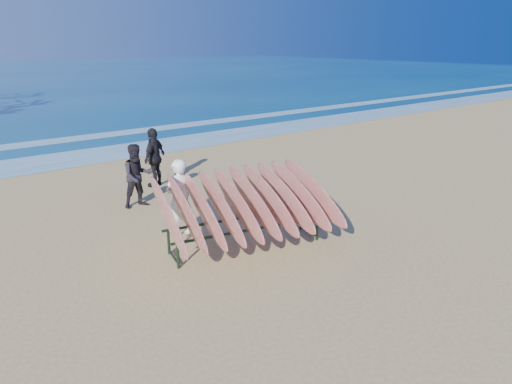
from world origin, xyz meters
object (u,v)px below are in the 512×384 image
person_dark_b (155,157)px  person_dark_a (138,176)px  person_white (179,198)px  surfboard_rack (245,203)px

person_dark_b → person_dark_a: bearing=16.1°
person_dark_a → person_dark_b: size_ratio=0.95×
person_white → person_dark_b: bearing=-115.3°
person_white → person_dark_a: 2.22m
surfboard_rack → person_dark_a: (-0.67, 3.53, -0.15)m
surfboard_rack → person_white: bearing=132.7°
person_white → person_dark_a: size_ratio=1.05×
person_white → surfboard_rack: bearing=112.7°
person_dark_a → person_dark_b: (1.10, 1.32, 0.04)m
person_white → person_dark_b: (1.18, 3.54, -0.00)m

